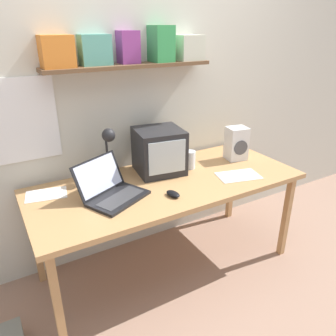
{
  "coord_description": "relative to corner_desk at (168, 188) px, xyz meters",
  "views": [
    {
      "loc": [
        -1.02,
        -1.75,
        1.71
      ],
      "look_at": [
        0.0,
        0.0,
        0.83
      ],
      "focal_mm": 35.0,
      "sensor_mm": 36.0,
      "label": 1
    }
  ],
  "objects": [
    {
      "name": "corner_desk",
      "position": [
        0.0,
        0.0,
        0.0
      ],
      "size": [
        1.87,
        0.78,
        0.73
      ],
      "color": "tan",
      "rests_on": "ground_plane"
    },
    {
      "name": "computer_mouse",
      "position": [
        -0.08,
        -0.2,
        0.07
      ],
      "size": [
        0.08,
        0.11,
        0.03
      ],
      "rotation": [
        0.0,
        0.0,
        0.19
      ],
      "color": "black",
      "rests_on": "corner_desk"
    },
    {
      "name": "crt_monitor",
      "position": [
        0.03,
        0.18,
        0.21
      ],
      "size": [
        0.37,
        0.36,
        0.32
      ],
      "rotation": [
        0.0,
        0.0,
        -0.14
      ],
      "color": "#232326",
      "rests_on": "corner_desk"
    },
    {
      "name": "desk_lamp",
      "position": [
        -0.32,
        0.23,
        0.31
      ],
      "size": [
        0.11,
        0.15,
        0.37
      ],
      "rotation": [
        0.0,
        0.0,
        0.03
      ],
      "color": "#232326",
      "rests_on": "corner_desk"
    },
    {
      "name": "juice_glass",
      "position": [
        0.26,
        0.12,
        0.11
      ],
      "size": [
        0.08,
        0.08,
        0.13
      ],
      "color": "white",
      "rests_on": "corner_desk"
    },
    {
      "name": "printed_handout",
      "position": [
        -0.77,
        0.22,
        0.06
      ],
      "size": [
        0.28,
        0.21,
        0.0
      ],
      "rotation": [
        0.0,
        0.0,
        -0.2
      ],
      "color": "white",
      "rests_on": "corner_desk"
    },
    {
      "name": "loose_paper_near_laptop",
      "position": [
        0.48,
        -0.18,
        0.06
      ],
      "size": [
        0.34,
        0.25,
        0.0
      ],
      "rotation": [
        0.0,
        0.0,
        -0.25
      ],
      "color": "white",
      "rests_on": "corner_desk"
    },
    {
      "name": "ground_plane",
      "position": [
        0.0,
        0.0,
        -0.67
      ],
      "size": [
        12.0,
        12.0,
        0.0
      ],
      "primitive_type": "plane",
      "color": "#9A7763"
    },
    {
      "name": "laptop",
      "position": [
        -0.42,
        -0.01,
        0.11
      ],
      "size": [
        0.46,
        0.44,
        0.23
      ],
      "rotation": [
        0.0,
        0.0,
        0.45
      ],
      "color": "black",
      "rests_on": "corner_desk"
    },
    {
      "name": "back_wall",
      "position": [
        -0.01,
        0.45,
        0.64
      ],
      "size": [
        5.6,
        0.24,
        2.6
      ],
      "color": "beige",
      "rests_on": "ground_plane"
    },
    {
      "name": "space_heater",
      "position": [
        0.68,
        0.09,
        0.18
      ],
      "size": [
        0.18,
        0.16,
        0.26
      ],
      "rotation": [
        0.0,
        0.0,
        -0.19
      ],
      "color": "white",
      "rests_on": "corner_desk"
    }
  ]
}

